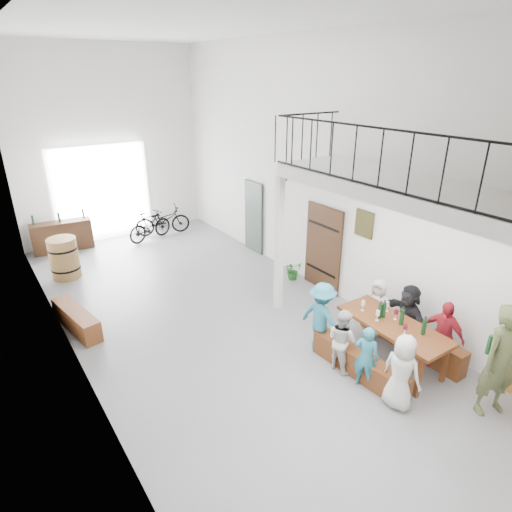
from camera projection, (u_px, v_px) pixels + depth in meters
floor at (215, 316)px, 8.97m from camera, size 12.00×12.00×0.00m
room_walls at (208, 143)px, 7.57m from camera, size 12.00×12.00×12.00m
gateway_portal at (102, 193)px, 12.69m from camera, size 2.80×0.08×2.80m
right_wall_decor at (381, 238)px, 8.29m from camera, size 0.07×8.28×5.07m
balcony at (424, 197)px, 6.48m from camera, size 1.52×5.62×4.00m
tasting_table at (393, 328)px, 7.27m from camera, size 0.85×1.96×0.79m
bench_inner at (359, 364)px, 7.14m from camera, size 0.37×1.88×0.43m
bench_wall at (410, 338)px, 7.80m from camera, size 0.30×2.13×0.49m
tableware at (392, 314)px, 7.24m from camera, size 0.46×1.15×0.35m
side_bench at (76, 319)px, 8.43m from camera, size 0.59×1.58×0.44m
oak_barrel at (64, 258)px, 10.48m from camera, size 0.69×0.69×1.02m
serving_counter at (62, 236)px, 12.15m from camera, size 1.64×0.62×0.85m
counter_bottles at (59, 217)px, 11.94m from camera, size 1.36×0.21×0.28m
guest_left_a at (402, 372)px, 6.33m from camera, size 0.47×0.65×1.23m
guest_left_b at (366, 357)px, 6.77m from camera, size 0.41×0.48×1.10m
guest_left_c at (342, 340)px, 7.19m from camera, size 0.43×0.55×1.13m
guest_left_d at (322, 317)px, 7.65m from camera, size 0.63×0.93×1.33m
guest_right_a at (442, 335)px, 7.20m from camera, size 0.39×0.77×1.26m
guest_right_b at (407, 317)px, 7.72m from camera, size 0.72×1.24×1.27m
guest_right_c at (377, 306)px, 8.21m from camera, size 0.48×0.62×1.13m
host_standing at (501, 362)px, 6.12m from camera, size 0.75×0.62×1.77m
potted_plant at (293, 270)px, 10.50m from camera, size 0.47×0.42×0.46m
bicycle_near at (162, 220)px, 13.36m from camera, size 1.78×0.96×0.89m
bicycle_far at (150, 226)px, 12.89m from camera, size 1.56×0.81×0.90m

